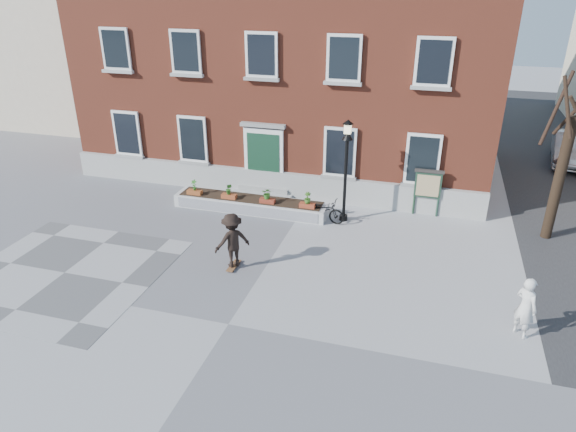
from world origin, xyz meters
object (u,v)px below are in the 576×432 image
(parked_car, at_px, (570,148))
(skateboarder, at_px, (232,240))
(lamp_post, at_px, (346,157))
(notice_board, at_px, (428,185))
(bystander, at_px, (526,307))
(bicycle, at_px, (322,210))

(parked_car, distance_m, skateboarder, 18.91)
(lamp_post, bearing_deg, notice_board, 24.56)
(notice_board, xyz_separation_m, skateboarder, (-5.70, -5.87, -0.29))
(bystander, relative_size, lamp_post, 0.43)
(parked_car, bearing_deg, notice_board, -120.06)
(lamp_post, distance_m, skateboarder, 5.49)
(parked_car, height_order, skateboarder, skateboarder)
(notice_board, bearing_deg, lamp_post, -155.44)
(bicycle, bearing_deg, notice_board, -56.89)
(parked_car, xyz_separation_m, notice_board, (-6.60, -8.49, 0.52))
(bystander, height_order, lamp_post, lamp_post)
(bystander, relative_size, skateboarder, 0.91)
(notice_board, height_order, skateboarder, skateboarder)
(bicycle, xyz_separation_m, bystander, (6.51, -5.26, 0.38))
(parked_car, bearing_deg, bicycle, -127.64)
(bicycle, relative_size, skateboarder, 0.95)
(lamp_post, bearing_deg, bicycle, -156.33)
(parked_car, relative_size, skateboarder, 2.40)
(parked_car, distance_m, bystander, 15.91)
(bicycle, xyz_separation_m, lamp_post, (0.77, 0.34, 2.07))
(bicycle, distance_m, lamp_post, 2.24)
(parked_car, xyz_separation_m, bystander, (-3.84, -15.44, 0.11))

